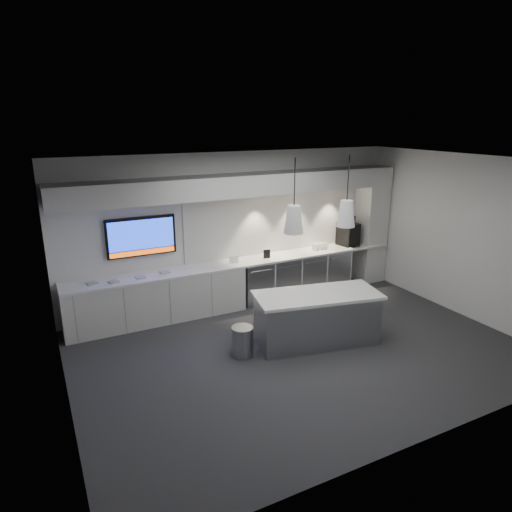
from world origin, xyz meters
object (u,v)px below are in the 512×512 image
wall_tv (141,236)px  coffee_machine (348,233)px  bin (242,341)px  island (316,318)px

wall_tv → coffee_machine: size_ratio=1.90×
wall_tv → bin: (0.98, -2.18, -1.32)m
wall_tv → bin: 2.73m
island → coffee_machine: (2.21, 2.07, 0.73)m
bin → coffee_machine: 4.10m
wall_tv → bin: wall_tv is taller
wall_tv → bin: bearing=-65.7°
island → bin: 1.31m
wall_tv → coffee_machine: bearing=-3.2°
wall_tv → island: size_ratio=0.57×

